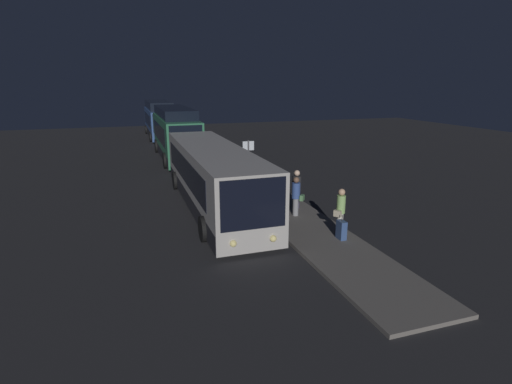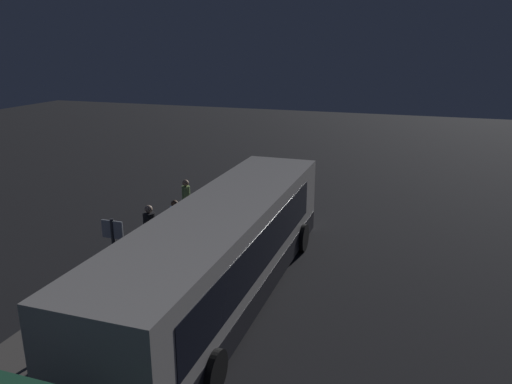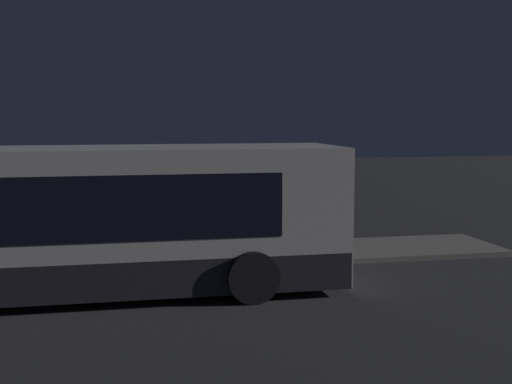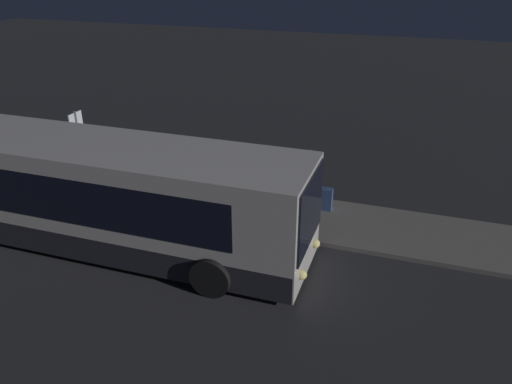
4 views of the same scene
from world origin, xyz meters
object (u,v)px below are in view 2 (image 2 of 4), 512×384
Objects in this scene: bus_lead at (223,254)px; suitcase at (199,209)px; trash_bin at (137,260)px; passenger_boarding at (150,228)px; sign_post at (115,256)px; passenger_waiting at (175,221)px; passenger_with_bags at (187,199)px.

bus_lead is 6.96m from suitcase.
bus_lead is at bearing -103.15° from trash_bin.
trash_bin is at bearing -45.18° from passenger_boarding.
trash_bin is at bearing 21.21° from sign_post.
bus_lead reaches higher than suitcase.
passenger_waiting is 2.66× the size of trash_bin.
sign_post is at bearing -36.16° from passenger_boarding.
suitcase is 1.45× the size of trash_bin.
passenger_waiting is at bearing 101.60° from passenger_boarding.
bus_lead is 19.12× the size of trash_bin.
sign_post reaches higher than passenger_boarding.
suitcase is at bearing 127.06° from passenger_boarding.
bus_lead is at bearing -52.68° from sign_post.
passenger_with_bags is (2.44, 0.76, 0.03)m from passenger_waiting.
passenger_with_bags reaches higher than suitcase.
sign_post is (-3.70, -1.16, 0.71)m from passenger_boarding.
sign_post is at bearing 127.32° from bus_lead.
bus_lead reaches higher than trash_bin.
sign_post is (-4.68, -0.70, 0.74)m from passenger_waiting.
passenger_waiting is 0.98× the size of passenger_with_bags.
passenger_waiting is 0.64× the size of sign_post.
passenger_with_bags reaches higher than trash_bin.
trash_bin is (-5.15, -0.21, -0.03)m from suitcase.
suitcase is at bearing 51.92° from passenger_waiting.
passenger_with_bags is at bearing 11.57° from sign_post.
passenger_with_bags is 1.87× the size of suitcase.
sign_post is 3.05m from trash_bin.
bus_lead is 7.05× the size of passenger_with_bags.
bus_lead is 13.22× the size of suitcase.
bus_lead is 6.94× the size of passenger_boarding.
passenger_boarding reaches higher than passenger_waiting.
passenger_waiting is 4.79m from sign_post.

